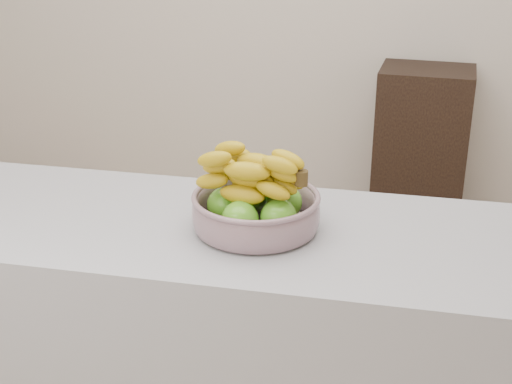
% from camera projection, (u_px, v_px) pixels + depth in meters
% --- Properties ---
extents(counter, '(2.00, 0.60, 0.90)m').
position_uv_depth(counter, '(182.00, 365.00, 2.01)').
color(counter, '#A4A5AC').
rests_on(counter, ground).
extents(cabinet, '(0.50, 0.41, 0.85)m').
position_uv_depth(cabinet, '(421.00, 147.00, 3.80)').
color(cabinet, black).
rests_on(cabinet, ground).
extents(fruit_bowl, '(0.32, 0.32, 0.20)m').
position_uv_depth(fruit_bowl, '(256.00, 205.00, 1.77)').
color(fruit_bowl, '#8E99AB').
rests_on(fruit_bowl, counter).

